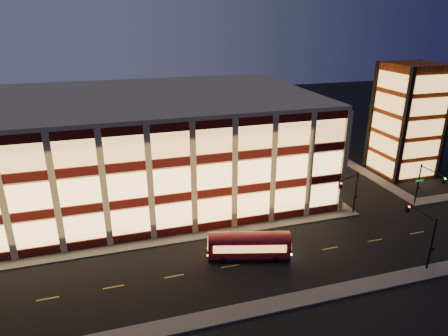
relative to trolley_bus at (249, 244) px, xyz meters
name	(u,v)px	position (x,y,z in m)	size (l,w,h in m)	color
ground	(182,243)	(-6.44, 5.04, -1.66)	(200.00, 200.00, 0.00)	black
sidewalk_office_south	(155,242)	(-9.44, 6.04, -1.59)	(54.00, 2.00, 0.15)	#514F4C
sidewalk_office_east	(295,171)	(16.56, 22.04, -1.59)	(2.00, 30.00, 0.15)	#514F4C
sidewalk_tower_west	(352,164)	(27.56, 22.04, -1.59)	(2.00, 30.00, 0.15)	#514F4C
sidewalk_near	(211,318)	(-6.44, -7.96, -1.59)	(100.00, 2.00, 0.15)	#514F4C
office_building	(138,144)	(-9.36, 21.95, 5.59)	(50.45, 30.45, 14.50)	tan
stair_tower	(407,120)	(33.51, 16.99, 7.33)	(8.60, 8.60, 18.00)	#8C3814
traffic_signal_far	(350,188)	(15.77, 5.27, 2.45)	(3.79, 1.87, 6.00)	black
traffic_signal_right	(427,181)	(27.06, 4.41, 2.44)	(1.20, 4.37, 6.00)	black
traffic_signal_near	(423,228)	(17.06, -5.99, 2.47)	(0.32, 4.45, 6.00)	black
trolley_bus	(249,244)	(0.00, 0.00, 0.00)	(9.12, 4.51, 3.00)	maroon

